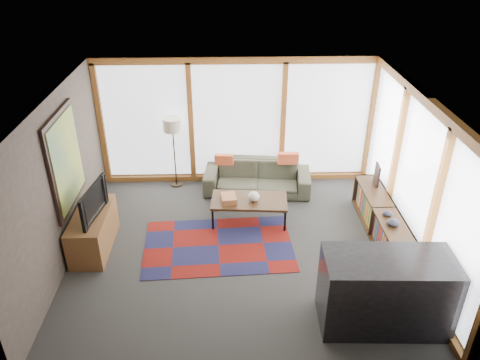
{
  "coord_description": "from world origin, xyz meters",
  "views": [
    {
      "loc": [
        -0.19,
        -6.26,
        4.78
      ],
      "look_at": [
        0.0,
        0.4,
        1.1
      ],
      "focal_mm": 35.0,
      "sensor_mm": 36.0,
      "label": 1
    }
  ],
  "objects_px": {
    "floor_lamp": "(174,153)",
    "bookshelf": "(382,222)",
    "bar_counter": "(385,292)",
    "television": "(88,201)",
    "sofa": "(257,177)",
    "coffee_table": "(249,210)",
    "tv_console": "(93,231)"
  },
  "relations": [
    {
      "from": "floor_lamp",
      "to": "bookshelf",
      "type": "relative_size",
      "value": 0.63
    },
    {
      "from": "floor_lamp",
      "to": "bar_counter",
      "type": "bearing_deg",
      "value": -51.3
    },
    {
      "from": "television",
      "to": "bar_counter",
      "type": "xyz_separation_m",
      "value": [
        4.26,
        -1.75,
        -0.39
      ]
    },
    {
      "from": "floor_lamp",
      "to": "television",
      "type": "relative_size",
      "value": 1.55
    },
    {
      "from": "sofa",
      "to": "coffee_table",
      "type": "xyz_separation_m",
      "value": [
        -0.21,
        -1.09,
        -0.08
      ]
    },
    {
      "from": "coffee_table",
      "to": "sofa",
      "type": "bearing_deg",
      "value": 79.08
    },
    {
      "from": "bookshelf",
      "to": "television",
      "type": "height_order",
      "value": "television"
    },
    {
      "from": "sofa",
      "to": "tv_console",
      "type": "xyz_separation_m",
      "value": [
        -2.82,
        -1.8,
        0.02
      ]
    },
    {
      "from": "bookshelf",
      "to": "television",
      "type": "xyz_separation_m",
      "value": [
        -4.83,
        -0.22,
        0.63
      ]
    },
    {
      "from": "coffee_table",
      "to": "tv_console",
      "type": "distance_m",
      "value": 2.7
    },
    {
      "from": "sofa",
      "to": "floor_lamp",
      "type": "distance_m",
      "value": 1.73
    },
    {
      "from": "bookshelf",
      "to": "tv_console",
      "type": "bearing_deg",
      "value": -178.01
    },
    {
      "from": "coffee_table",
      "to": "bookshelf",
      "type": "bearing_deg",
      "value": -13.49
    },
    {
      "from": "sofa",
      "to": "floor_lamp",
      "type": "relative_size",
      "value": 1.43
    },
    {
      "from": "sofa",
      "to": "bookshelf",
      "type": "distance_m",
      "value": 2.61
    },
    {
      "from": "floor_lamp",
      "to": "coffee_table",
      "type": "distance_m",
      "value": 2.06
    },
    {
      "from": "television",
      "to": "sofa",
      "type": "bearing_deg",
      "value": -47.87
    },
    {
      "from": "bar_counter",
      "to": "sofa",
      "type": "bearing_deg",
      "value": 114.32
    },
    {
      "from": "coffee_table",
      "to": "bar_counter",
      "type": "distance_m",
      "value": 3.03
    },
    {
      "from": "tv_console",
      "to": "television",
      "type": "distance_m",
      "value": 0.6
    },
    {
      "from": "sofa",
      "to": "television",
      "type": "relative_size",
      "value": 2.21
    },
    {
      "from": "floor_lamp",
      "to": "bar_counter",
      "type": "height_order",
      "value": "floor_lamp"
    },
    {
      "from": "floor_lamp",
      "to": "coffee_table",
      "type": "height_order",
      "value": "floor_lamp"
    },
    {
      "from": "tv_console",
      "to": "television",
      "type": "relative_size",
      "value": 1.37
    },
    {
      "from": "television",
      "to": "floor_lamp",
      "type": "bearing_deg",
      "value": -19.37
    },
    {
      "from": "television",
      "to": "bookshelf",
      "type": "bearing_deg",
      "value": -78.76
    },
    {
      "from": "coffee_table",
      "to": "tv_console",
      "type": "relative_size",
      "value": 1.03
    },
    {
      "from": "television",
      "to": "bar_counter",
      "type": "relative_size",
      "value": 0.57
    },
    {
      "from": "bookshelf",
      "to": "tv_console",
      "type": "relative_size",
      "value": 1.8
    },
    {
      "from": "sofa",
      "to": "television",
      "type": "height_order",
      "value": "television"
    },
    {
      "from": "sofa",
      "to": "bar_counter",
      "type": "bearing_deg",
      "value": -62.32
    },
    {
      "from": "bookshelf",
      "to": "bar_counter",
      "type": "bearing_deg",
      "value": -106.39
    }
  ]
}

